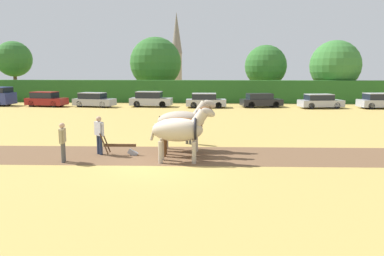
# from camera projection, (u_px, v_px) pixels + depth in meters

# --- Properties ---
(ground_plane) EXTENTS (240.00, 240.00, 0.00)m
(ground_plane) POSITION_uv_depth(u_px,v_px,m) (162.00, 162.00, 15.54)
(ground_plane) COLOR tan
(plowed_furrow_strip) EXTENTS (30.27, 4.90, 0.01)m
(plowed_furrow_strip) POSITION_uv_depth(u_px,v_px,m) (80.00, 155.00, 16.95)
(plowed_furrow_strip) COLOR brown
(plowed_furrow_strip) RESTS_ON ground
(hedgerow) EXTENTS (69.67, 1.21, 2.62)m
(hedgerow) POSITION_uv_depth(u_px,v_px,m) (198.00, 91.00, 43.94)
(hedgerow) COLOR #286023
(hedgerow) RESTS_ON ground
(tree_far_left) EXTENTS (4.53, 4.53, 7.47)m
(tree_far_left) POSITION_uv_depth(u_px,v_px,m) (14.00, 59.00, 47.94)
(tree_far_left) COLOR brown
(tree_far_left) RESTS_ON ground
(tree_left) EXTENTS (6.64, 6.64, 8.04)m
(tree_left) POSITION_uv_depth(u_px,v_px,m) (156.00, 63.00, 48.49)
(tree_left) COLOR brown
(tree_left) RESTS_ON ground
(tree_center_left) EXTENTS (5.23, 5.23, 6.91)m
(tree_center_left) POSITION_uv_depth(u_px,v_px,m) (266.00, 66.00, 46.85)
(tree_center_left) COLOR brown
(tree_center_left) RESTS_ON ground
(tree_center) EXTENTS (6.02, 6.02, 7.35)m
(tree_center) POSITION_uv_depth(u_px,v_px,m) (335.00, 66.00, 45.00)
(tree_center) COLOR #423323
(tree_center) RESTS_ON ground
(church_spire) EXTENTS (2.56, 2.56, 16.61)m
(church_spire) POSITION_uv_depth(u_px,v_px,m) (177.00, 48.00, 84.40)
(church_spire) COLOR gray
(church_spire) RESTS_ON ground
(draft_horse_lead_left) EXTENTS (2.77, 1.10, 2.36)m
(draft_horse_lead_left) POSITION_uv_depth(u_px,v_px,m) (180.00, 130.00, 15.46)
(draft_horse_lead_left) COLOR #B2A38E
(draft_horse_lead_left) RESTS_ON ground
(draft_horse_lead_right) EXTENTS (2.72, 0.93, 2.30)m
(draft_horse_lead_right) POSITION_uv_depth(u_px,v_px,m) (182.00, 127.00, 16.61)
(draft_horse_lead_right) COLOR brown
(draft_horse_lead_right) RESTS_ON ground
(draft_horse_trail_left) EXTENTS (2.92, 1.12, 2.50)m
(draft_horse_trail_left) POSITION_uv_depth(u_px,v_px,m) (183.00, 121.00, 17.74)
(draft_horse_trail_left) COLOR #B2A38E
(draft_horse_trail_left) RESTS_ON ground
(plow) EXTENTS (1.70, 0.47, 1.13)m
(plow) POSITION_uv_depth(u_px,v_px,m) (123.00, 148.00, 16.84)
(plow) COLOR #4C331E
(plow) RESTS_ON ground
(farmer_at_plow) EXTENTS (0.54, 0.50, 1.75)m
(farmer_at_plow) POSITION_uv_depth(u_px,v_px,m) (99.00, 132.00, 16.86)
(farmer_at_plow) COLOR #28334C
(farmer_at_plow) RESTS_ON ground
(farmer_beside_team) EXTENTS (0.56, 0.42, 1.60)m
(farmer_beside_team) POSITION_uv_depth(u_px,v_px,m) (188.00, 126.00, 19.27)
(farmer_beside_team) COLOR #4C4C4C
(farmer_beside_team) RESTS_ON ground
(farmer_onlooker_left) EXTENTS (0.30, 0.65, 1.65)m
(farmer_onlooker_left) POSITION_uv_depth(u_px,v_px,m) (63.00, 139.00, 15.46)
(farmer_onlooker_left) COLOR #4C4C4C
(farmer_onlooker_left) RESTS_ON ground
(parked_car_left) EXTENTS (4.35, 2.33, 1.55)m
(parked_car_left) POSITION_uv_depth(u_px,v_px,m) (46.00, 99.00, 39.35)
(parked_car_left) COLOR maroon
(parked_car_left) RESTS_ON ground
(parked_car_center_left) EXTENTS (4.48, 2.47, 1.49)m
(parked_car_center_left) POSITION_uv_depth(u_px,v_px,m) (94.00, 100.00, 38.85)
(parked_car_center_left) COLOR #9E9EA8
(parked_car_center_left) RESTS_ON ground
(parked_car_center) EXTENTS (4.38, 1.91, 1.60)m
(parked_car_center) POSITION_uv_depth(u_px,v_px,m) (151.00, 99.00, 39.02)
(parked_car_center) COLOR #A8A8B2
(parked_car_center) RESTS_ON ground
(parked_car_center_right) EXTENTS (4.08, 1.92, 1.47)m
(parked_car_center_right) POSITION_uv_depth(u_px,v_px,m) (205.00, 101.00, 38.18)
(parked_car_center_right) COLOR #A8A8B2
(parked_car_center_right) RESTS_ON ground
(parked_car_right) EXTENTS (4.42, 2.59, 1.42)m
(parked_car_right) POSITION_uv_depth(u_px,v_px,m) (261.00, 100.00, 38.67)
(parked_car_right) COLOR black
(parked_car_right) RESTS_ON ground
(parked_car_far_right) EXTENTS (4.53, 2.49, 1.42)m
(parked_car_far_right) POSITION_uv_depth(u_px,v_px,m) (320.00, 101.00, 37.54)
(parked_car_far_right) COLOR #A8A8B2
(parked_car_far_right) RESTS_ON ground
(parked_car_end_right) EXTENTS (4.09, 2.24, 1.53)m
(parked_car_end_right) POSITION_uv_depth(u_px,v_px,m) (379.00, 101.00, 37.28)
(parked_car_end_right) COLOR #A8A8B2
(parked_car_end_right) RESTS_ON ground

